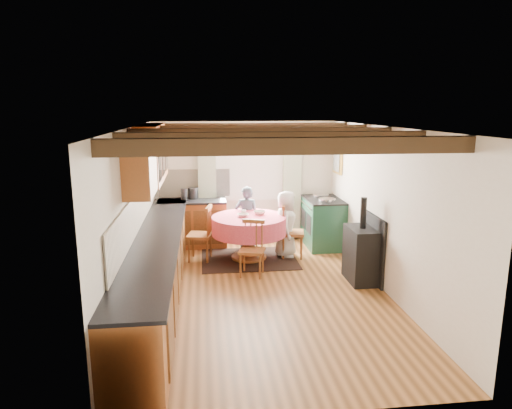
{
  "coord_description": "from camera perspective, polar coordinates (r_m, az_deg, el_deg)",
  "views": [
    {
      "loc": [
        -0.83,
        -6.21,
        2.67
      ],
      "look_at": [
        0.0,
        0.8,
        1.15
      ],
      "focal_mm": 31.86,
      "sensor_mm": 36.0,
      "label": 1
    }
  ],
  "objects": [
    {
      "name": "window_frame",
      "position": [
        9.06,
        -0.82,
        5.36
      ],
      "size": [
        1.34,
        0.03,
        1.54
      ],
      "primitive_type": "cube",
      "color": "white",
      "rests_on": "wall_back"
    },
    {
      "name": "bowl_a",
      "position": [
        7.96,
        -1.64,
        -1.34
      ],
      "size": [
        0.21,
        0.21,
        0.05
      ],
      "primitive_type": "imported",
      "rotation": [
        0.0,
        0.0,
        1.53
      ],
      "color": "silver",
      "rests_on": "dining_table"
    },
    {
      "name": "child_right",
      "position": [
        8.21,
        3.77,
        -2.47
      ],
      "size": [
        0.49,
        0.65,
        1.21
      ],
      "primitive_type": "imported",
      "rotation": [
        0.0,
        0.0,
        1.37
      ],
      "color": "silver",
      "rests_on": "floor"
    },
    {
      "name": "base_cabinet_left",
      "position": [
        6.63,
        -12.26,
        -7.78
      ],
      "size": [
        0.6,
        5.3,
        0.88
      ],
      "primitive_type": "cube",
      "color": "#A25322",
      "rests_on": "floor"
    },
    {
      "name": "cast_iron_stove",
      "position": [
        7.19,
        13.16,
        -4.36
      ],
      "size": [
        0.4,
        0.67,
        1.33
      ],
      "primitive_type": null,
      "color": "black",
      "rests_on": "floor"
    },
    {
      "name": "beam_d",
      "position": [
        7.27,
        -0.19,
        9.31
      ],
      "size": [
        3.6,
        0.16,
        0.16
      ],
      "primitive_type": "cube",
      "color": "#352212",
      "rests_on": "ceiling"
    },
    {
      "name": "splash_back",
      "position": [
        9.06,
        -7.74,
        2.7
      ],
      "size": [
        1.4,
        0.02,
        0.55
      ],
      "primitive_type": "cube",
      "color": "beige",
      "rests_on": "wall_back"
    },
    {
      "name": "curtain_left",
      "position": [
        9.0,
        -6.14,
        2.03
      ],
      "size": [
        0.35,
        0.1,
        2.1
      ],
      "primitive_type": "cube",
      "color": "beige",
      "rests_on": "wall_back"
    },
    {
      "name": "chair_left",
      "position": [
        8.06,
        -7.1,
        -3.59
      ],
      "size": [
        0.52,
        0.51,
        0.99
      ],
      "primitive_type": null,
      "rotation": [
        0.0,
        0.0,
        -1.78
      ],
      "color": "brown",
      "rests_on": "floor"
    },
    {
      "name": "ceiling",
      "position": [
        6.27,
        0.87,
        9.68
      ],
      "size": [
        3.6,
        5.5,
        0.0
      ],
      "primitive_type": "cube",
      "color": "white",
      "rests_on": "ground"
    },
    {
      "name": "wall_back",
      "position": [
        9.12,
        -1.44,
        2.86
      ],
      "size": [
        3.6,
        0.0,
        2.4
      ],
      "primitive_type": "cube",
      "color": "silver",
      "rests_on": "ground"
    },
    {
      "name": "beam_e",
      "position": [
        8.26,
        -0.99,
        9.64
      ],
      "size": [
        3.6,
        0.16,
        0.16
      ],
      "primitive_type": "cube",
      "color": "#352212",
      "rests_on": "ceiling"
    },
    {
      "name": "aga_range",
      "position": [
        8.93,
        8.4,
        -2.19
      ],
      "size": [
        0.67,
        1.04,
        0.96
      ],
      "primitive_type": null,
      "color": "#1D4C35",
      "rests_on": "floor"
    },
    {
      "name": "wall_front",
      "position": [
        3.85,
        6.33,
        -10.33
      ],
      "size": [
        3.6,
        0.0,
        2.4
      ],
      "primitive_type": "cube",
      "color": "silver",
      "rests_on": "ground"
    },
    {
      "name": "canister_wide",
      "position": [
        8.94,
        -7.9,
        1.44
      ],
      "size": [
        0.19,
        0.19,
        0.22
      ],
      "primitive_type": "cylinder",
      "color": "#262628",
      "rests_on": "worktop_back"
    },
    {
      "name": "beam_c",
      "position": [
        6.28,
        0.87,
        8.86
      ],
      "size": [
        3.6,
        0.16,
        0.16
      ],
      "primitive_type": "cube",
      "color": "#352212",
      "rests_on": "ceiling"
    },
    {
      "name": "chair_near",
      "position": [
        7.29,
        -0.52,
        -5.57
      ],
      "size": [
        0.49,
        0.5,
        0.9
      ],
      "primitive_type": null,
      "rotation": [
        0.0,
        0.0,
        -0.29
      ],
      "color": "brown",
      "rests_on": "floor"
    },
    {
      "name": "canister_tall",
      "position": [
        8.87,
        -9.03,
        1.32
      ],
      "size": [
        0.13,
        0.13,
        0.22
      ],
      "primitive_type": "cylinder",
      "color": "#262628",
      "rests_on": "worktop_back"
    },
    {
      "name": "window_pane",
      "position": [
        9.06,
        -0.82,
        5.36
      ],
      "size": [
        1.2,
        0.01,
        1.4
      ],
      "primitive_type": "cube",
      "color": "white",
      "rests_on": "wall_back"
    },
    {
      "name": "wall_cabinet_solid",
      "position": [
        6.02,
        -14.38,
        4.42
      ],
      "size": [
        0.34,
        0.9,
        0.7
      ],
      "primitive_type": "cube",
      "color": "#A25322",
      "rests_on": "wall_left"
    },
    {
      "name": "bowl_b",
      "position": [
        8.11,
        0.47,
        -1.02
      ],
      "size": [
        0.22,
        0.22,
        0.06
      ],
      "primitive_type": "imported",
      "rotation": [
        0.0,
        0.0,
        6.24
      ],
      "color": "silver",
      "rests_on": "dining_table"
    },
    {
      "name": "worktop_back",
      "position": [
        8.82,
        -8.04,
        0.45
      ],
      "size": [
        1.3,
        0.64,
        0.04
      ],
      "primitive_type": "cube",
      "color": "black",
      "rests_on": "base_cabinet_back"
    },
    {
      "name": "wall_cabinet_glass",
      "position": [
        7.49,
        -12.93,
        6.33
      ],
      "size": [
        0.34,
        1.8,
        0.9
      ],
      "primitive_type": "cube",
      "color": "#A25322",
      "rests_on": "wall_left"
    },
    {
      "name": "beam_a",
      "position": [
        4.31,
        4.42,
        7.34
      ],
      "size": [
        3.6,
        0.16,
        0.16
      ],
      "primitive_type": "cube",
      "color": "#352212",
      "rests_on": "ceiling"
    },
    {
      "name": "cup",
      "position": [
        8.09,
        -1.58,
        -0.98
      ],
      "size": [
        0.1,
        0.1,
        0.09
      ],
      "primitive_type": "imported",
      "rotation": [
        0.0,
        0.0,
        3.13
      ],
      "color": "silver",
      "rests_on": "dining_table"
    },
    {
      "name": "splash_left",
      "position": [
        6.74,
        -14.68,
        -0.84
      ],
      "size": [
        0.02,
        4.5,
        0.55
      ],
      "primitive_type": "cube",
      "color": "beige",
      "rests_on": "wall_left"
    },
    {
      "name": "base_cabinet_back",
      "position": [
        8.95,
        -7.95,
        -2.41
      ],
      "size": [
        1.3,
        0.6,
        0.88
      ],
      "primitive_type": "cube",
      "color": "#A25322",
      "rests_on": "floor"
    },
    {
      "name": "wall_picture",
      "position": [
        8.95,
        10.22,
        5.73
      ],
      "size": [
        0.04,
        0.5,
        0.6
      ],
      "primitive_type": "cube",
      "color": "gold",
      "rests_on": "wall_right"
    },
    {
      "name": "dining_table",
      "position": [
        8.06,
        -0.9,
        -4.25
      ],
      "size": [
        1.31,
        1.31,
        0.79
      ],
      "primitive_type": null,
      "color": "#D75D69",
      "rests_on": "floor"
    },
    {
      "name": "chair_right",
      "position": [
        8.21,
        4.62,
        -3.3
      ],
      "size": [
        0.51,
        0.49,
        0.98
      ],
      "primitive_type": null,
      "rotation": [
        0.0,
        0.0,
        1.38
      ],
      "color": "brown",
      "rests_on": "floor"
    },
    {
      "name": "wall_plate",
      "position": [
        9.18,
        5.13,
        6.03
      ],
      "size": [
        0.3,
        0.02,
        0.3
      ],
      "primitive_type": "cylinder",
      "rotation": [
        1.57,
        0.0,
        0.0
      ],
      "color": "silver",
      "rests_on": "wall_back"
    },
    {
      "name": "curtain_right",
      "position": [
        9.17,
        4.54,
        2.25
      ],
      "size": [
        0.35,
        0.1,
        2.1
      ],
      "primitive_type": "cube",
      "color": "beige",
      "rests_on": "wall_back"
    },
    {
      "name": "child_far",
      "position": [
        8.56,
        -1.16,
        -1.75
      ],
      "size": [
        0.48,
        0.35,
        1.23
      ],
      "primitive_type": "imported",
      "rotation": [
        0.0,
        0.0,
        3.02
      ],
      "color": "#404E5C",
      "rests_on": "floor"
    },
    {
      "name": "worktop_left",
      "position": [
        6.49,
        -12.26,
        -3.95
      ],
      "size": [
        0.64,
        5.3,
        0.04
      ],
      "primitive_type": "cube",
      "color": "black",
      "rests_on": "base_cabinet_left"
    },
    {
      "name": "rug",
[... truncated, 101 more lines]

